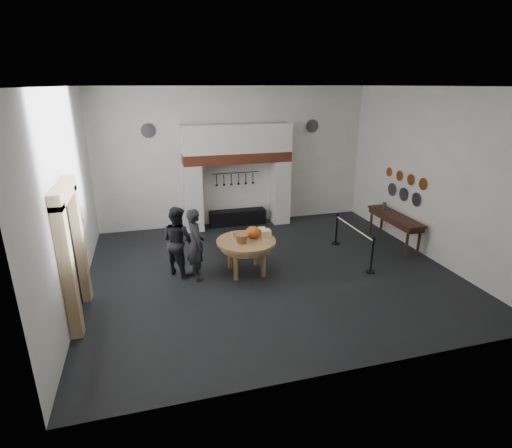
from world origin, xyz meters
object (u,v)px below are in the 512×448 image
object	(u,v)px
side_table	(395,216)
barrier_post_near	(372,256)
visitor_near	(196,244)
visitor_far	(178,241)
work_table	(246,241)
barrier_post_far	(336,230)
iron_range	(238,217)

from	to	relation	value
side_table	barrier_post_near	size ratio (longest dim) A/B	2.44
visitor_near	visitor_far	size ratio (longest dim) A/B	1.02
work_table	visitor_far	bearing A→B (deg)	166.40
visitor_far	side_table	bearing A→B (deg)	-127.66
barrier_post_near	barrier_post_far	distance (m)	2.00
work_table	side_table	xyz separation A→B (m)	(4.71, 0.70, 0.03)
visitor_near	barrier_post_far	bearing A→B (deg)	-85.83
work_table	side_table	world-z (taller)	side_table
visitor_near	work_table	bearing A→B (deg)	-100.73
visitor_near	visitor_far	world-z (taller)	visitor_near
work_table	side_table	size ratio (longest dim) A/B	0.68
visitor_near	barrier_post_far	distance (m)	4.49
iron_range	visitor_near	world-z (taller)	visitor_near
iron_range	work_table	bearing A→B (deg)	-99.43
iron_range	side_table	distance (m)	5.09
work_table	barrier_post_near	world-z (taller)	barrier_post_near
work_table	visitor_far	xyz separation A→B (m)	(-1.65, 0.40, 0.04)
barrier_post_near	iron_range	bearing A→B (deg)	118.61
iron_range	work_table	size ratio (longest dim) A/B	1.28
visitor_near	side_table	size ratio (longest dim) A/B	0.81
iron_range	barrier_post_far	distance (m)	3.51
side_table	barrier_post_far	world-z (taller)	same
visitor_far	side_table	xyz separation A→B (m)	(6.36, 0.30, -0.01)
barrier_post_far	visitor_far	bearing A→B (deg)	-170.98
visitor_far	barrier_post_near	distance (m)	4.90
barrier_post_near	work_table	bearing A→B (deg)	164.46
visitor_near	side_table	world-z (taller)	visitor_near
work_table	barrier_post_far	distance (m)	3.29
iron_range	work_table	world-z (taller)	work_table
work_table	visitor_far	size ratio (longest dim) A/B	0.85
iron_range	barrier_post_near	world-z (taller)	barrier_post_near
iron_range	visitor_near	xyz separation A→B (m)	(-1.86, -3.65, 0.64)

